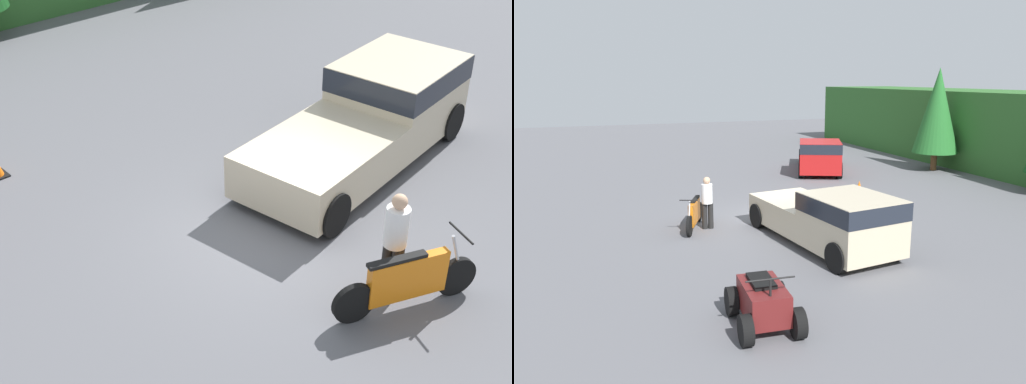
# 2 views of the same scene
# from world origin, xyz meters

# --- Properties ---
(ground_plane) EXTENTS (80.00, 80.00, 0.00)m
(ground_plane) POSITION_xyz_m (0.00, 0.00, 0.00)
(ground_plane) COLOR #5B5B60
(pickup_truck_second) EXTENTS (5.94, 2.94, 1.80)m
(pickup_truck_second) POSITION_xyz_m (3.52, 0.57, 0.95)
(pickup_truck_second) COLOR beige
(pickup_truck_second) RESTS_ON ground_plane
(dirt_bike) EXTENTS (2.32, 1.13, 1.21)m
(dirt_bike) POSITION_xyz_m (0.15, -2.86, 0.51)
(dirt_bike) COLOR black
(dirt_bike) RESTS_ON ground_plane
(rider_person) EXTENTS (0.41, 0.41, 1.79)m
(rider_person) POSITION_xyz_m (0.32, -2.44, 0.97)
(rider_person) COLOR black
(rider_person) RESTS_ON ground_plane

